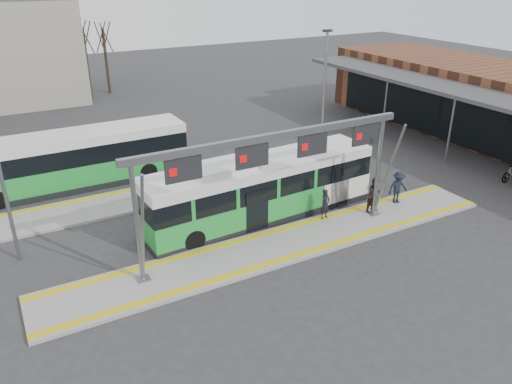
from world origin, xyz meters
TOP-DOWN VIEW (x-y plane):
  - ground at (0.00, 0.00)m, footprint 120.00×120.00m
  - platform_main at (0.00, 0.00)m, footprint 22.00×3.00m
  - platform_second at (-4.00, 8.00)m, footprint 20.00×3.00m
  - tactile_main at (0.00, 0.00)m, footprint 22.00×2.65m
  - tactile_second at (-4.00, 9.15)m, footprint 20.00×0.35m
  - gantry at (-0.35, 0.25)m, footprint 13.00×1.68m
  - hero_bus at (0.42, 3.01)m, footprint 12.24×3.19m
  - bg_bus_green at (-6.73, 11.67)m, footprint 12.51×2.74m
  - passenger_a at (3.03, 1.10)m, footprint 0.64×0.50m
  - passenger_b at (5.69, 0.51)m, footprint 1.01×0.84m
  - passenger_c at (7.45, 0.73)m, footprint 1.21×0.78m
  - bicycle_d at (15.68, -0.14)m, footprint 1.72×0.49m
  - tree_left at (-1.54, 32.52)m, footprint 1.40×1.40m
  - tree_mid at (0.59, 33.99)m, footprint 1.40×1.40m
  - lamp_east at (6.14, 5.89)m, footprint 0.50×0.25m

SIDE VIEW (x-z plane):
  - ground at x=0.00m, z-range 0.00..0.00m
  - platform_main at x=0.00m, z-range 0.00..0.15m
  - platform_second at x=-4.00m, z-range 0.00..0.15m
  - tactile_main at x=0.00m, z-range 0.15..0.17m
  - tactile_second at x=-4.00m, z-range 0.15..0.17m
  - bicycle_d at x=15.68m, z-range 0.00..1.04m
  - passenger_a at x=3.03m, z-range 0.15..1.71m
  - passenger_c at x=7.45m, z-range 0.15..1.91m
  - passenger_b at x=5.69m, z-range 0.15..2.01m
  - hero_bus at x=0.42m, z-range -0.14..3.19m
  - bg_bus_green at x=-6.73m, z-range -0.02..3.10m
  - gantry at x=-0.35m, z-range 1.70..6.90m
  - lamp_east at x=6.14m, z-range 0.24..8.78m
  - tree_mid at x=0.59m, z-range 1.81..8.83m
  - tree_left at x=-1.54m, z-range 1.90..9.26m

